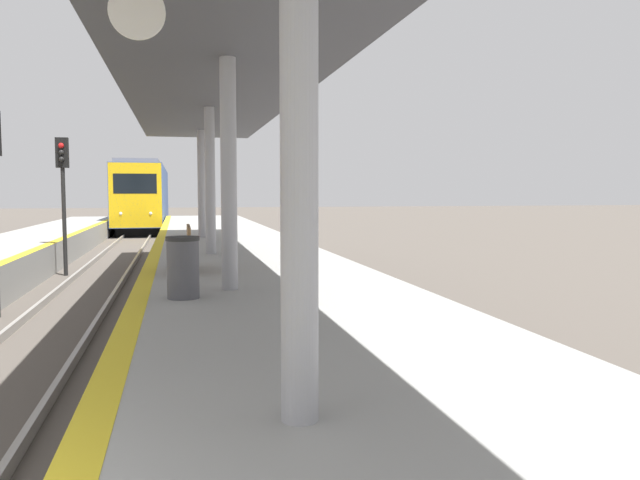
{
  "coord_description": "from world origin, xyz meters",
  "views": [
    {
      "loc": [
        2.26,
        -2.49,
        2.55
      ],
      "look_at": [
        7.37,
        19.93,
        0.76
      ],
      "focal_mm": 35.0,
      "sensor_mm": 36.0,
      "label": 1
    }
  ],
  "objects_px": {
    "bench": "(183,247)",
    "train": "(145,196)",
    "signal_far": "(63,179)",
    "trash_bin": "(183,267)"
  },
  "relations": [
    {
      "from": "bench",
      "to": "train",
      "type": "bearing_deg",
      "value": 94.1
    },
    {
      "from": "signal_far",
      "to": "bench",
      "type": "xyz_separation_m",
      "value": [
        3.44,
        -7.26,
        -1.5
      ]
    },
    {
      "from": "train",
      "to": "trash_bin",
      "type": "relative_size",
      "value": 21.86
    },
    {
      "from": "signal_far",
      "to": "train",
      "type": "bearing_deg",
      "value": 87.49
    },
    {
      "from": "train",
      "to": "bench",
      "type": "distance_m",
      "value": 32.69
    },
    {
      "from": "trash_bin",
      "to": "bench",
      "type": "distance_m",
      "value": 3.27
    },
    {
      "from": "trash_bin",
      "to": "bench",
      "type": "bearing_deg",
      "value": 89.71
    },
    {
      "from": "bench",
      "to": "trash_bin",
      "type": "bearing_deg",
      "value": -90.29
    },
    {
      "from": "signal_far",
      "to": "trash_bin",
      "type": "height_order",
      "value": "signal_far"
    },
    {
      "from": "train",
      "to": "trash_bin",
      "type": "height_order",
      "value": "train"
    }
  ]
}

